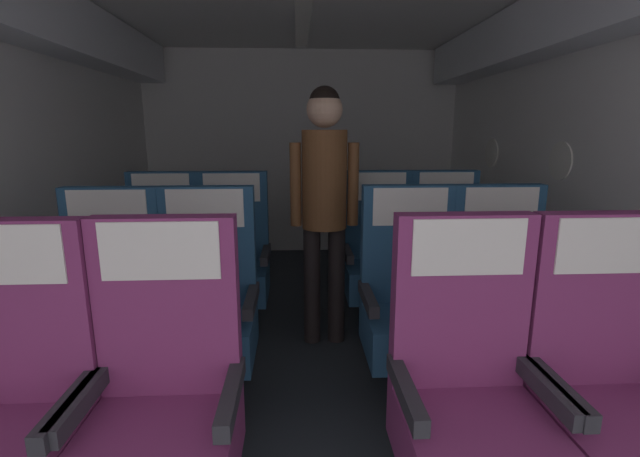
{
  "coord_description": "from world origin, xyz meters",
  "views": [
    {
      "loc": [
        -0.07,
        0.3,
        1.38
      ],
      "look_at": [
        0.07,
        2.88,
        0.81
      ],
      "focal_mm": 24.92,
      "sensor_mm": 36.0,
      "label": 1
    }
  ],
  "objects_px": {
    "seat_b_left_aisle": "(207,310)",
    "seat_c_left_aisle": "(233,262)",
    "seat_c_right_window": "(379,260)",
    "seat_a_right_window": "(468,398)",
    "seat_b_right_window": "(410,306)",
    "seat_b_right_aisle": "(500,305)",
    "seat_b_left_window": "(111,312)",
    "seat_c_right_aisle": "(446,259)",
    "seat_a_left_window": "(9,416)",
    "seat_c_left_window": "(163,263)",
    "flight_attendant": "(324,190)",
    "seat_a_right_aisle": "(608,395)",
    "seat_a_left_aisle": "(164,407)"
  },
  "relations": [
    {
      "from": "seat_b_left_aisle",
      "to": "seat_c_left_aisle",
      "type": "bearing_deg",
      "value": 88.91
    },
    {
      "from": "seat_c_right_window",
      "to": "seat_b_left_aisle",
      "type": "bearing_deg",
      "value": -140.9
    },
    {
      "from": "seat_a_right_window",
      "to": "seat_c_right_window",
      "type": "bearing_deg",
      "value": 90.05
    },
    {
      "from": "seat_b_right_window",
      "to": "seat_a_right_window",
      "type": "bearing_deg",
      "value": -90.53
    },
    {
      "from": "seat_b_left_aisle",
      "to": "seat_b_right_aisle",
      "type": "height_order",
      "value": "same"
    },
    {
      "from": "seat_b_left_window",
      "to": "seat_c_left_aisle",
      "type": "xyz_separation_m",
      "value": [
        0.51,
        0.86,
        0.0
      ]
    },
    {
      "from": "seat_c_left_aisle",
      "to": "seat_c_right_aisle",
      "type": "xyz_separation_m",
      "value": [
        1.54,
        -0.0,
        0.0
      ]
    },
    {
      "from": "seat_a_left_window",
      "to": "seat_c_left_aisle",
      "type": "bearing_deg",
      "value": 73.77
    },
    {
      "from": "seat_b_right_aisle",
      "to": "seat_c_left_window",
      "type": "xyz_separation_m",
      "value": [
        -2.04,
        0.88,
        0.0
      ]
    },
    {
      "from": "seat_c_right_aisle",
      "to": "flight_attendant",
      "type": "xyz_separation_m",
      "value": [
        -0.91,
        -0.3,
        0.56
      ]
    },
    {
      "from": "seat_c_left_aisle",
      "to": "seat_c_right_aisle",
      "type": "distance_m",
      "value": 1.54
    },
    {
      "from": "seat_c_left_aisle",
      "to": "seat_b_right_window",
      "type": "bearing_deg",
      "value": -39.32
    },
    {
      "from": "seat_b_left_window",
      "to": "seat_c_right_window",
      "type": "height_order",
      "value": "same"
    },
    {
      "from": "seat_a_right_aisle",
      "to": "seat_a_right_window",
      "type": "xyz_separation_m",
      "value": [
        -0.51,
        0.01,
        0.0
      ]
    },
    {
      "from": "seat_b_right_window",
      "to": "seat_b_left_aisle",
      "type": "bearing_deg",
      "value": 179.62
    },
    {
      "from": "seat_c_right_aisle",
      "to": "flight_attendant",
      "type": "bearing_deg",
      "value": -161.54
    },
    {
      "from": "seat_a_left_aisle",
      "to": "seat_b_right_window",
      "type": "distance_m",
      "value": 1.34
    },
    {
      "from": "seat_a_left_aisle",
      "to": "seat_c_left_aisle",
      "type": "bearing_deg",
      "value": 89.96
    },
    {
      "from": "seat_a_right_aisle",
      "to": "seat_b_right_window",
      "type": "relative_size",
      "value": 1.0
    },
    {
      "from": "seat_b_right_aisle",
      "to": "seat_c_left_aisle",
      "type": "xyz_separation_m",
      "value": [
        -1.55,
        0.87,
        0.0
      ]
    },
    {
      "from": "seat_a_left_aisle",
      "to": "seat_a_right_window",
      "type": "bearing_deg",
      "value": -0.36
    },
    {
      "from": "seat_a_left_aisle",
      "to": "seat_b_left_window",
      "type": "height_order",
      "value": "same"
    },
    {
      "from": "seat_b_right_window",
      "to": "seat_a_left_window",
      "type": "bearing_deg",
      "value": -151.35
    },
    {
      "from": "seat_b_left_aisle",
      "to": "seat_b_right_aisle",
      "type": "relative_size",
      "value": 1.0
    },
    {
      "from": "seat_c_left_window",
      "to": "seat_c_right_aisle",
      "type": "height_order",
      "value": "same"
    },
    {
      "from": "seat_b_right_aisle",
      "to": "seat_c_left_aisle",
      "type": "distance_m",
      "value": 1.78
    },
    {
      "from": "flight_attendant",
      "to": "seat_a_right_aisle",
      "type": "bearing_deg",
      "value": -38.99
    },
    {
      "from": "seat_c_right_window",
      "to": "flight_attendant",
      "type": "xyz_separation_m",
      "value": [
        -0.42,
        -0.31,
        0.56
      ]
    },
    {
      "from": "seat_b_right_window",
      "to": "seat_c_left_window",
      "type": "height_order",
      "value": "same"
    },
    {
      "from": "seat_c_right_window",
      "to": "flight_attendant",
      "type": "distance_m",
      "value": 0.76
    },
    {
      "from": "seat_c_left_window",
      "to": "seat_c_right_aisle",
      "type": "relative_size",
      "value": 1.0
    },
    {
      "from": "seat_a_right_aisle",
      "to": "seat_b_right_aisle",
      "type": "height_order",
      "value": "same"
    },
    {
      "from": "seat_a_left_aisle",
      "to": "seat_c_right_aisle",
      "type": "xyz_separation_m",
      "value": [
        1.54,
        1.69,
        0.0
      ]
    },
    {
      "from": "seat_a_left_window",
      "to": "seat_c_left_window",
      "type": "height_order",
      "value": "same"
    },
    {
      "from": "seat_a_right_aisle",
      "to": "seat_a_left_aisle",
      "type": "bearing_deg",
      "value": 179.52
    },
    {
      "from": "seat_b_left_aisle",
      "to": "seat_c_right_aisle",
      "type": "height_order",
      "value": "same"
    },
    {
      "from": "seat_c_right_aisle",
      "to": "seat_a_left_aisle",
      "type": "bearing_deg",
      "value": -132.33
    },
    {
      "from": "seat_c_left_window",
      "to": "seat_c_left_aisle",
      "type": "relative_size",
      "value": 1.0
    },
    {
      "from": "seat_a_left_aisle",
      "to": "seat_b_right_aisle",
      "type": "xyz_separation_m",
      "value": [
        1.55,
        0.82,
        0.0
      ]
    },
    {
      "from": "seat_b_left_aisle",
      "to": "flight_attendant",
      "type": "relative_size",
      "value": 0.67
    },
    {
      "from": "seat_a_right_aisle",
      "to": "seat_c_left_window",
      "type": "bearing_deg",
      "value": 140.03
    },
    {
      "from": "seat_a_left_aisle",
      "to": "seat_a_left_window",
      "type": "bearing_deg",
      "value": -177.51
    },
    {
      "from": "seat_b_left_window",
      "to": "seat_c_left_aisle",
      "type": "height_order",
      "value": "same"
    },
    {
      "from": "seat_c_left_aisle",
      "to": "seat_a_right_aisle",
      "type": "bearing_deg",
      "value": -47.67
    },
    {
      "from": "seat_a_right_aisle",
      "to": "seat_b_left_aisle",
      "type": "relative_size",
      "value": 1.0
    },
    {
      "from": "seat_a_right_aisle",
      "to": "seat_b_right_aisle",
      "type": "distance_m",
      "value": 0.84
    },
    {
      "from": "seat_a_left_aisle",
      "to": "seat_b_left_window",
      "type": "relative_size",
      "value": 1.0
    },
    {
      "from": "seat_a_right_window",
      "to": "seat_b_right_window",
      "type": "height_order",
      "value": "same"
    },
    {
      "from": "seat_a_right_window",
      "to": "seat_b_right_aisle",
      "type": "bearing_deg",
      "value": 58.99
    },
    {
      "from": "seat_b_right_window",
      "to": "seat_c_left_window",
      "type": "relative_size",
      "value": 1.0
    }
  ]
}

